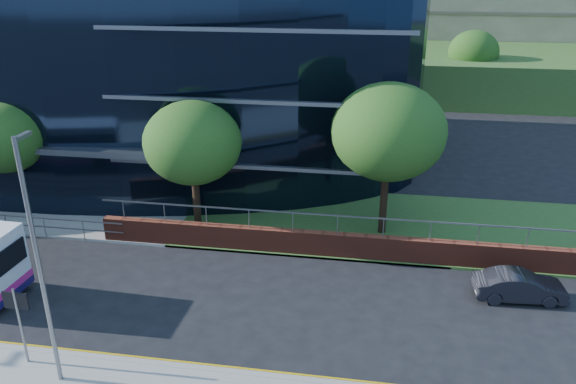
% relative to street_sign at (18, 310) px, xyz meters
% --- Properties ---
extents(grass_verge, '(36.00, 8.00, 0.12)m').
position_rel_street_sign_xyz_m(grass_verge, '(19.50, 12.59, -2.09)').
color(grass_verge, '#2D511E').
rests_on(grass_verge, ground).
extents(glass_office, '(44.00, 23.10, 16.00)m').
position_rel_street_sign_xyz_m(glass_office, '(-8.50, 22.44, 5.85)').
color(glass_office, black).
rests_on(glass_office, ground).
extents(retaining_wall, '(34.00, 0.40, 2.11)m').
position_rel_street_sign_xyz_m(retaining_wall, '(15.50, 8.89, -1.54)').
color(retaining_wall, maroon).
rests_on(retaining_wall, ground).
extents(street_sign, '(0.85, 0.09, 2.80)m').
position_rel_street_sign_xyz_m(street_sign, '(0.00, 0.00, 0.00)').
color(street_sign, slate).
rests_on(street_sign, pavement_near).
extents(tree_far_b, '(4.29, 4.29, 6.05)m').
position_rel_street_sign_xyz_m(tree_far_b, '(-7.50, 11.09, 2.06)').
color(tree_far_b, black).
rests_on(tree_far_b, ground).
extents(tree_far_c, '(4.62, 4.62, 6.51)m').
position_rel_street_sign_xyz_m(tree_far_c, '(2.50, 10.59, 2.39)').
color(tree_far_c, black).
rests_on(tree_far_c, ground).
extents(tree_far_d, '(5.28, 5.28, 7.44)m').
position_rel_street_sign_xyz_m(tree_far_d, '(11.50, 11.59, 3.04)').
color(tree_far_d, black).
rests_on(tree_far_d, ground).
extents(tree_dist_e, '(4.62, 4.62, 6.51)m').
position_rel_street_sign_xyz_m(tree_dist_e, '(19.50, 41.59, 2.39)').
color(tree_dist_e, black).
rests_on(tree_dist_e, ground).
extents(streetlight_east, '(0.15, 0.77, 8.00)m').
position_rel_street_sign_xyz_m(streetlight_east, '(1.50, -0.59, 2.29)').
color(streetlight_east, slate).
rests_on(streetlight_east, pavement_near).
extents(parked_car, '(3.62, 1.49, 1.17)m').
position_rel_street_sign_xyz_m(parked_car, '(16.87, 6.66, -1.57)').
color(parked_car, black).
rests_on(parked_car, ground).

